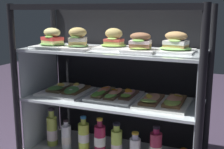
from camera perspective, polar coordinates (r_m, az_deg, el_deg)
case_frame at (r=1.92m, az=1.24°, el=-0.12°), size 1.12×0.48×0.97m
riser_lower_tier at (r=1.92m, az=0.00°, el=-9.92°), size 1.04×0.40×0.35m
shelf_lower_glass at (r=1.86m, az=0.00°, el=-4.76°), size 1.06×0.42×0.01m
riser_upper_tier at (r=1.82m, az=0.00°, el=-0.23°), size 1.04×0.40×0.29m
shelf_upper_glass at (r=1.79m, az=0.00°, el=4.47°), size 1.06×0.42×0.01m
plated_roll_sandwich_left_of_center at (r=1.92m, az=-11.12°, el=6.28°), size 0.21×0.21×0.12m
plated_roll_sandwich_far_right at (r=1.83m, az=-6.43°, el=6.33°), size 0.18×0.18×0.13m
plated_roll_sandwich_mid_left at (r=1.81m, az=0.27°, el=6.11°), size 0.20×0.20×0.12m
plated_roll_sandwich_mid_right at (r=1.69m, az=5.31°, el=5.60°), size 0.18×0.18×0.11m
plated_roll_sandwich_far_left at (r=1.71m, az=11.84°, el=5.48°), size 0.20×0.20×0.11m
open_sandwich_tray_near_right_corner at (r=2.01m, az=-8.44°, el=-2.81°), size 0.29×0.31×0.06m
open_sandwich_tray_far_right at (r=1.87m, az=0.40°, el=-3.78°), size 0.29×0.31×0.06m
open_sandwich_tray_left_of_center at (r=1.76m, az=9.59°, el=-4.96°), size 0.29×0.31×0.06m
juice_bottle_back_center at (r=2.10m, az=-11.15°, el=-10.30°), size 0.07×0.07×0.26m
juice_bottle_front_second at (r=2.04m, az=-8.53°, el=-11.51°), size 0.06×0.06×0.20m
juice_bottle_front_fourth at (r=1.98m, az=-5.31°, el=-11.53°), size 0.07×0.07×0.23m
juice_bottle_front_middle at (r=1.93m, az=-2.29°, el=-12.14°), size 0.07×0.07×0.24m
juice_bottle_tucked_behind at (r=1.91m, az=0.86°, el=-12.85°), size 0.07×0.07×0.22m
juice_bottle_front_left_end at (r=1.85m, az=8.19°, el=-13.44°), size 0.07×0.07×0.23m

